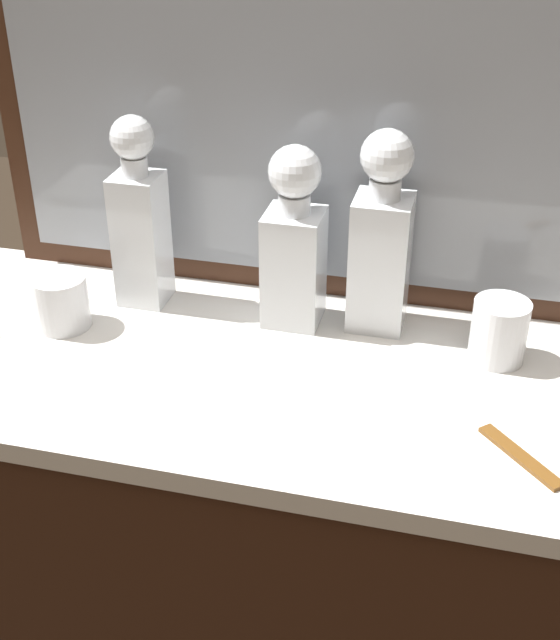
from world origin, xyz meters
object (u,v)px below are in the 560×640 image
(crystal_decanter_right, at_px, (381,250))
(crystal_tumbler_left, at_px, (61,304))
(crystal_decanter_left, at_px, (294,253))
(tortoiseshell_comb, at_px, (520,456))
(crystal_tumbler_right, at_px, (499,333))
(crystal_decanter_far_right, at_px, (140,230))

(crystal_decanter_right, distance_m, crystal_tumbler_left, 0.51)
(crystal_decanter_left, distance_m, tortoiseshell_comb, 0.46)
(crystal_tumbler_right, bearing_deg, crystal_tumbler_left, -174.09)
(crystal_tumbler_right, height_order, crystal_tumbler_left, crystal_tumbler_right)
(crystal_decanter_left, distance_m, crystal_tumbler_right, 0.33)
(crystal_decanter_right, bearing_deg, crystal_tumbler_left, -165.07)
(crystal_tumbler_left, bearing_deg, crystal_decanter_left, 17.30)
(crystal_decanter_left, relative_size, crystal_tumbler_right, 3.05)
(crystal_tumbler_right, bearing_deg, tortoiseshell_comb, -80.50)
(crystal_decanter_right, height_order, crystal_tumbler_left, crystal_decanter_right)
(crystal_tumbler_left, xyz_separation_m, tortoiseshell_comb, (0.71, -0.16, -0.04))
(crystal_tumbler_right, bearing_deg, crystal_decanter_left, 172.95)
(crystal_decanter_far_right, height_order, tortoiseshell_comb, crystal_decanter_far_right)
(crystal_tumbler_left, height_order, tortoiseshell_comb, crystal_tumbler_left)
(crystal_decanter_far_right, relative_size, crystal_tumbler_left, 3.61)
(crystal_tumbler_left, bearing_deg, crystal_decanter_far_right, 49.87)
(crystal_decanter_left, distance_m, crystal_decanter_right, 0.13)
(crystal_decanter_far_right, height_order, crystal_tumbler_right, crystal_decanter_far_right)
(crystal_decanter_far_right, relative_size, crystal_decanter_right, 0.99)
(crystal_decanter_left, xyz_separation_m, crystal_tumbler_left, (-0.35, -0.11, -0.08))
(crystal_decanter_right, height_order, crystal_tumbler_right, crystal_decanter_right)
(crystal_decanter_left, xyz_separation_m, crystal_tumbler_right, (0.32, -0.04, -0.07))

